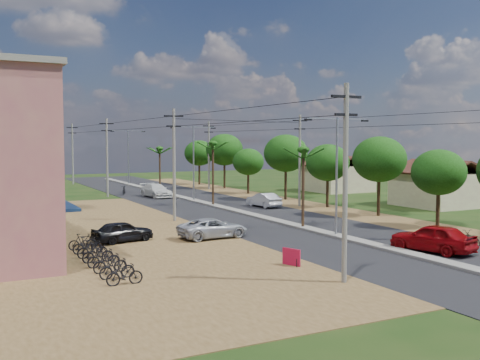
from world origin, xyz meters
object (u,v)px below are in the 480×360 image
object	(u,v)px
roadside_sign	(291,257)
parked_scooter_row	(101,256)
car_parked_silver	(213,229)
moto_rider_east	(471,239)
car_parked_dark	(123,232)
car_silver_mid	(264,200)
car_white_far	(156,191)
car_red_near	(432,238)

from	to	relation	value
roadside_sign	parked_scooter_row	world-z (taller)	parked_scooter_row
car_parked_silver	parked_scooter_row	xyz separation A→B (m)	(-8.51, -4.74, -0.15)
moto_rider_east	car_parked_silver	bearing A→B (deg)	-18.49
car_parked_dark	car_parked_silver	bearing A→B (deg)	-114.69
roadside_sign	car_parked_dark	bearing A→B (deg)	97.93
car_silver_mid	parked_scooter_row	bearing A→B (deg)	37.39
car_silver_mid	moto_rider_east	distance (m)	23.47
car_silver_mid	roadside_sign	size ratio (longest dim) A/B	3.97
car_silver_mid	moto_rider_east	xyz separation A→B (m)	(1.24, -23.44, -0.21)
car_silver_mid	car_parked_silver	bearing A→B (deg)	44.67
car_white_far	car_parked_dark	bearing A→B (deg)	-118.90
moto_rider_east	parked_scooter_row	distance (m)	21.84
car_parked_dark	parked_scooter_row	world-z (taller)	car_parked_dark
car_parked_dark	parked_scooter_row	xyz separation A→B (m)	(-2.78, -6.01, -0.17)
car_red_near	car_parked_silver	xyz separation A→B (m)	(-9.32, 10.07, -0.17)
car_white_far	parked_scooter_row	bearing A→B (deg)	-119.28
car_silver_mid	car_parked_silver	world-z (taller)	car_silver_mid
car_red_near	car_silver_mid	size ratio (longest dim) A/B	1.16
roadside_sign	moto_rider_east	bearing A→B (deg)	-24.01
car_red_near	car_parked_silver	world-z (taller)	car_red_near
car_silver_mid	car_parked_dark	size ratio (longest dim) A/B	1.06
car_parked_dark	moto_rider_east	world-z (taller)	car_parked_dark
car_silver_mid	parked_scooter_row	world-z (taller)	car_silver_mid
car_white_far	car_parked_silver	world-z (taller)	car_white_far
car_white_far	car_parked_dark	distance (m)	28.31
car_red_near	roadside_sign	bearing A→B (deg)	-21.39
car_parked_silver	moto_rider_east	bearing A→B (deg)	-131.92
car_red_near	parked_scooter_row	distance (m)	18.62
car_parked_silver	roadside_sign	size ratio (longest dim) A/B	4.49
car_silver_mid	moto_rider_east	world-z (taller)	car_silver_mid
car_parked_silver	parked_scooter_row	world-z (taller)	car_parked_silver
moto_rider_east	roadside_sign	bearing A→B (deg)	16.82
car_parked_silver	roadside_sign	xyz separation A→B (m)	(0.21, -9.33, -0.20)
car_parked_silver	car_white_far	bearing A→B (deg)	-14.74
car_silver_mid	car_parked_dark	distance (m)	21.12
car_silver_mid	car_parked_dark	bearing A→B (deg)	30.42
car_silver_mid	moto_rider_east	size ratio (longest dim) A/B	2.30
car_white_far	parked_scooter_row	distance (m)	34.93
car_red_near	car_white_far	xyz separation A→B (m)	(-4.10, 37.44, -0.07)
car_parked_dark	parked_scooter_row	distance (m)	6.63
car_white_far	car_parked_silver	distance (m)	27.87
roadside_sign	parked_scooter_row	xyz separation A→B (m)	(-8.72, 4.59, 0.05)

